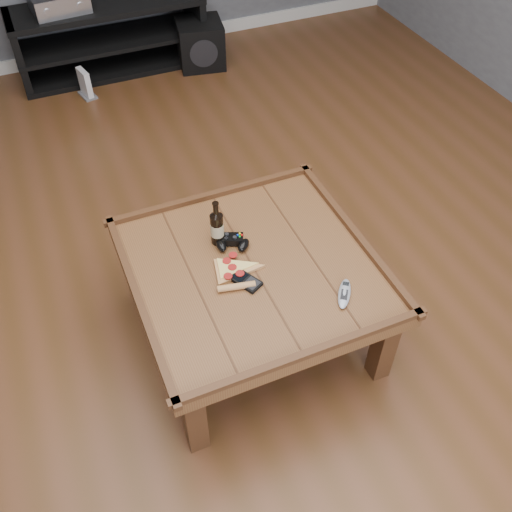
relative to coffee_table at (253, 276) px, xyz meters
name	(u,v)px	position (x,y,z in m)	size (l,w,h in m)	color
ground	(253,331)	(0.00, 0.00, -0.39)	(6.00, 6.00, 0.00)	#4F2E16
baseboard	(108,49)	(0.00, 2.99, -0.34)	(5.00, 0.02, 0.10)	silver
coffee_table	(253,276)	(0.00, 0.00, 0.00)	(1.03, 1.03, 0.48)	brown
media_console	(111,37)	(0.00, 2.75, -0.15)	(1.40, 0.45, 0.50)	black
beer_bottle	(217,227)	(-0.08, 0.19, 0.15)	(0.06, 0.06, 0.22)	black
game_controller	(232,242)	(-0.03, 0.14, 0.08)	(0.15, 0.14, 0.04)	black
pizza_slice	(233,272)	(-0.09, 0.00, 0.07)	(0.22, 0.30, 0.03)	tan
smartphone	(246,281)	(-0.06, -0.07, 0.07)	(0.12, 0.14, 0.02)	black
remote_control	(344,294)	(0.27, -0.29, 0.07)	(0.13, 0.16, 0.02)	#9DA1AA
av_receiver	(58,1)	(-0.31, 2.75, 0.17)	(0.40, 0.35, 0.13)	black
subwoofer	(200,44)	(0.63, 2.55, -0.22)	(0.39, 0.39, 0.34)	black
game_console	(85,85)	(-0.29, 2.42, -0.30)	(0.12, 0.18, 0.20)	slate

